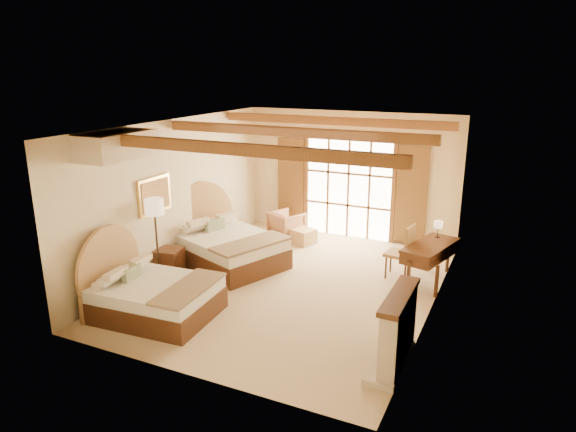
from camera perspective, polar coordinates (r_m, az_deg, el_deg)
The scene contains 19 objects.
floor at distance 10.48m, azimuth 0.41°, elevation -7.63°, with size 7.00×7.00×0.00m, color #D1B48F.
wall_back at distance 13.11m, azimuth 6.86°, elevation 4.53°, with size 5.50×5.50×0.00m, color beige.
wall_left at distance 11.33m, azimuth -12.32°, elevation 2.39°, with size 7.00×7.00×0.00m, color beige.
wall_right at distance 9.19m, azimuth 16.21°, elevation -1.16°, with size 7.00×7.00×0.00m, color beige.
ceiling at distance 9.64m, azimuth 0.45°, elevation 10.03°, with size 7.00×7.00×0.00m, color #BA8440.
ceiling_beams at distance 9.65m, azimuth 0.44°, elevation 9.32°, with size 5.39×4.60×0.18m, color olive, non-canonical shape.
french_doors at distance 13.13m, azimuth 6.72°, elevation 2.99°, with size 3.95×0.08×2.60m.
fireplace at distance 7.81m, azimuth 11.95°, elevation -12.75°, with size 0.46×1.40×1.16m.
painting at distance 10.70m, azimuth -14.58°, elevation 2.25°, with size 0.06×0.95×0.75m.
canopy_valance at distance 9.36m, azimuth -18.52°, elevation 7.46°, with size 0.70×1.40×0.45m, color #F8E0C2.
bed_near at distance 9.51m, azimuth -15.23°, elevation -8.17°, with size 2.14×1.67×1.35m.
bed_far at distance 11.48m, azimuth -7.24°, elevation -3.15°, with size 2.85×2.42×1.49m.
nightstand at distance 11.05m, azimuth -13.04°, elevation -5.08°, with size 0.51×0.51×0.61m, color #482D18.
floor_lamp at distance 10.43m, azimuth -14.60°, elevation 0.44°, with size 0.37×0.37×1.76m.
armchair at distance 13.15m, azimuth -0.16°, elevation -0.97°, with size 0.74×0.76×0.69m, color #B47954.
ottoman at distance 12.78m, azimuth 1.74°, elevation -2.26°, with size 0.50×0.50×0.37m, color #A87951.
desk at distance 10.87m, azimuth 15.45°, elevation -4.89°, with size 1.01×1.62×0.81m.
desk_chair at distance 10.97m, azimuth 12.29°, elevation -4.89°, with size 0.57×0.57×1.15m.
desk_lamp at distance 11.11m, azimuth 16.37°, elevation -0.96°, with size 0.18×0.18×0.36m.
Camera 1 is at (4.00, -8.70, 4.26)m, focal length 32.00 mm.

